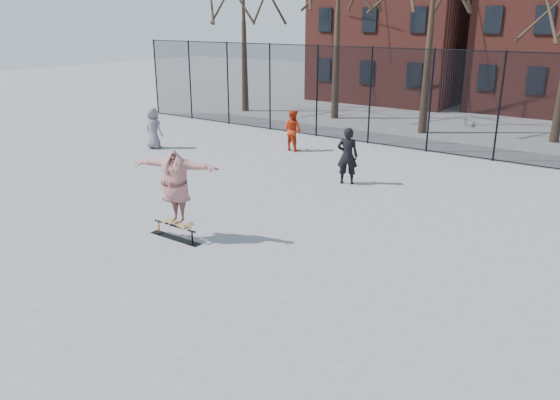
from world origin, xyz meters
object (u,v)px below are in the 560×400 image
Objects in this scene: skate_rail at (175,233)px; skateboard at (178,224)px; bystander_red at (293,130)px; skater at (176,188)px; bystander_black at (347,156)px; bystander_grey at (153,128)px.

skateboard is at bearing 0.00° from skate_rail.
skate_rail is 1.90× the size of skateboard.
bystander_red is at bearing 107.72° from skate_rail.
skate_rail is at bearing -180.00° from skateboard.
skateboard is (0.12, 0.00, 0.26)m from skate_rail.
bystander_red reaches higher than skateboard.
skater is 1.17× the size of bystander_black.
bystander_black is 1.11× the size of bystander_red.
skater is 1.29× the size of bystander_grey.
skater is at bearing 0.00° from skate_rail.
bystander_black is 4.96m from bystander_red.
bystander_grey is 1.01× the size of bystander_red.
skater reaches higher than bystander_red.
bystander_black is at bearing 80.60° from skate_rail.
bystander_red is (-4.06, 2.85, -0.09)m from bystander_black.
bystander_grey is at bearing -21.46° from bystander_black.
bystander_grey is at bearing 140.91° from skate_rail.
skater is (0.12, 0.00, 1.17)m from skate_rail.
bystander_grey is 8.87m from bystander_black.
skate_rail is 9.84m from bystander_red.
skateboard is 10.14m from bystander_grey.
skater is (0.00, 0.00, 0.92)m from skateboard.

